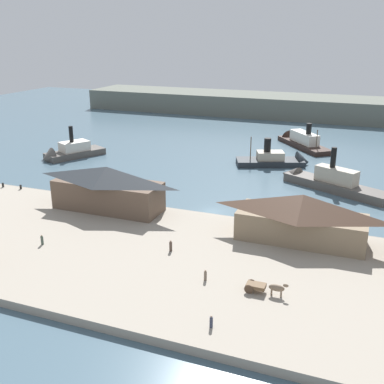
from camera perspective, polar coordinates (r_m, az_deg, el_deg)
ground_plane at (r=88.57m, az=2.46°, el=-2.43°), size 320.00×320.00×0.00m
quay_promenade at (r=69.65m, az=-3.44°, el=-8.18°), size 110.00×36.00×1.20m
seawall_edge at (r=85.22m, az=1.68°, el=-2.95°), size 110.00×0.80×1.00m
ferry_shed_west_terminal at (r=86.53m, az=-10.25°, el=0.50°), size 20.36×7.42×8.14m
ferry_shed_east_terminal at (r=74.48m, az=13.25°, el=-3.03°), size 20.04×7.74×7.60m
horse_cart at (r=60.34m, az=8.80°, el=-11.35°), size 5.38×1.61×1.87m
pedestrian_at_waters_edge at (r=53.80m, az=2.36°, el=-15.57°), size 0.38×0.38×1.53m
pedestrian_near_east_shed at (r=70.31m, az=-2.61°, el=-6.61°), size 0.43×0.43×1.76m
pedestrian_walking_west at (r=75.90m, az=-17.83°, el=-5.60°), size 0.41×0.41×1.64m
pedestrian_by_tram at (r=62.57m, az=1.64°, el=-10.15°), size 0.39×0.39×1.57m
mooring_post_east at (r=103.62m, az=-20.18°, el=0.58°), size 0.44×0.44×0.90m
mooring_post_center_east at (r=106.28m, az=-22.08°, el=0.80°), size 0.44×0.44×0.90m
ferry_approaching_east at (r=130.13m, az=-14.86°, el=4.67°), size 13.05×17.73×10.32m
ferry_outer_harbor at (r=105.27m, az=15.96°, el=1.28°), size 25.06×15.55×10.59m
ferry_near_quay at (r=143.70m, az=12.94°, el=6.14°), size 19.15×22.16×9.34m
ferry_approaching_west at (r=121.25m, az=10.67°, el=3.82°), size 19.26×12.22×9.42m
far_headland at (r=192.07m, az=13.29°, el=10.08°), size 180.00×24.00×8.00m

